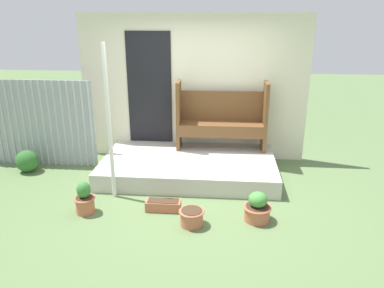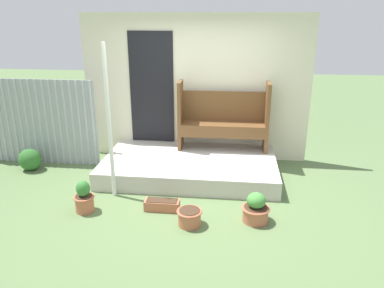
% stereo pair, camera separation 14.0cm
% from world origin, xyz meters
% --- Properties ---
extents(ground_plane, '(24.00, 24.00, 0.00)m').
position_xyz_m(ground_plane, '(0.00, 0.00, 0.00)').
color(ground_plane, '#5B7547').
extents(porch_slab, '(2.87, 1.65, 0.29)m').
position_xyz_m(porch_slab, '(-0.08, 0.82, 0.14)').
color(porch_slab, beige).
rests_on(porch_slab, ground_plane).
extents(house_wall, '(4.07, 0.08, 2.60)m').
position_xyz_m(house_wall, '(-0.12, 1.68, 1.30)').
color(house_wall, beige).
rests_on(house_wall, ground_plane).
extents(fence_corrugated, '(2.29, 0.05, 1.53)m').
position_xyz_m(fence_corrugated, '(-2.89, 1.05, 0.76)').
color(fence_corrugated, '#9EA3A8').
rests_on(fence_corrugated, ground_plane).
extents(support_post, '(0.06, 0.06, 2.24)m').
position_xyz_m(support_post, '(-1.12, -0.07, 1.12)').
color(support_post, white).
rests_on(support_post, ground_plane).
extents(bench, '(1.56, 0.42, 1.20)m').
position_xyz_m(bench, '(0.44, 1.39, 0.88)').
color(bench, brown).
rests_on(bench, porch_slab).
extents(flower_pot_left, '(0.29, 0.29, 0.46)m').
position_xyz_m(flower_pot_left, '(-1.37, -0.58, 0.20)').
color(flower_pot_left, '#B76647').
rests_on(flower_pot_left, ground_plane).
extents(flower_pot_middle, '(0.33, 0.33, 0.22)m').
position_xyz_m(flower_pot_middle, '(0.11, -0.76, 0.12)').
color(flower_pot_middle, '#B76647').
rests_on(flower_pot_middle, ground_plane).
extents(flower_pot_right, '(0.38, 0.38, 0.41)m').
position_xyz_m(flower_pot_right, '(0.95, -0.57, 0.18)').
color(flower_pot_right, '#B76647').
rests_on(flower_pot_right, ground_plane).
extents(planter_box_rect, '(0.48, 0.19, 0.15)m').
position_xyz_m(planter_box_rect, '(-0.32, -0.42, 0.07)').
color(planter_box_rect, '#B76647').
rests_on(planter_box_rect, ground_plane).
extents(shrub_by_fence, '(0.39, 0.35, 0.38)m').
position_xyz_m(shrub_by_fence, '(-2.85, 0.70, 0.19)').
color(shrub_by_fence, '#2D6628').
rests_on(shrub_by_fence, ground_plane).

